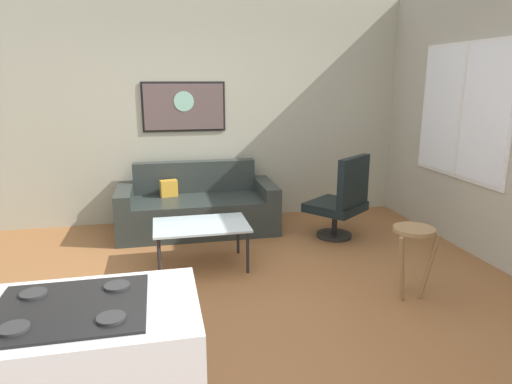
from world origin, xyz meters
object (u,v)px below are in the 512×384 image
(bar_stool, at_px, (413,243))
(armchair, at_px, (342,200))
(couch, at_px, (198,208))
(wall_painting, at_px, (184,107))
(coffee_table, at_px, (201,228))

(bar_stool, bearing_deg, armchair, 89.97)
(couch, bearing_deg, armchair, -22.62)
(couch, height_order, armchair, armchair)
(couch, relative_size, armchair, 1.93)
(armchair, relative_size, wall_painting, 0.95)
(coffee_table, bearing_deg, wall_painting, 90.93)
(coffee_table, height_order, wall_painting, wall_painting)
(couch, relative_size, wall_painting, 1.82)
(coffee_table, distance_m, wall_painting, 1.89)
(wall_painting, bearing_deg, couch, -79.19)
(armchair, height_order, wall_painting, wall_painting)
(coffee_table, relative_size, bar_stool, 1.48)
(armchair, bearing_deg, bar_stool, -90.03)
(coffee_table, distance_m, armchair, 1.70)
(armchair, distance_m, wall_painting, 2.24)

